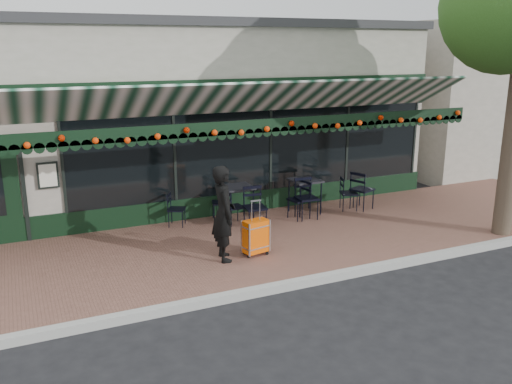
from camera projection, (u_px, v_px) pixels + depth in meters
name	position (u px, v px, depth m)	size (l,w,h in m)	color
ground	(296.00, 285.00, 9.52)	(80.00, 80.00, 0.00)	black
sidewalk	(251.00, 245.00, 11.26)	(18.00, 4.00, 0.15)	brown
curb	(299.00, 283.00, 9.43)	(18.00, 0.16, 0.15)	#9E9E99
restaurant_building	(170.00, 110.00, 15.82)	(12.00, 9.60, 4.50)	gray
neighbor_building_right	(493.00, 90.00, 21.10)	(12.00, 8.00, 4.80)	#ADA498
woman	(224.00, 213.00, 10.07)	(0.66, 0.44, 1.82)	black
suitcase	(256.00, 237.00, 10.43)	(0.52, 0.35, 1.09)	#E45407
cafe_table_a	(305.00, 183.00, 12.97)	(0.68, 0.68, 0.84)	black
cafe_table_b	(238.00, 190.00, 12.41)	(0.66, 0.66, 0.82)	black
chair_a_left	(299.00, 200.00, 12.62)	(0.45, 0.45, 0.90)	black
chair_a_right	(349.00, 193.00, 13.31)	(0.41, 0.41, 0.83)	black
chair_a_front	(307.00, 199.00, 12.61)	(0.48, 0.48, 0.97)	black
chair_a_extra	(362.00, 190.00, 13.37)	(0.49, 0.49, 0.97)	black
chair_b_left	(221.00, 203.00, 12.54)	(0.41, 0.41, 0.82)	black
chair_b_right	(234.00, 207.00, 12.23)	(0.40, 0.40, 0.79)	black
chair_b_front	(255.00, 208.00, 11.91)	(0.47, 0.47, 0.95)	black
chair_solo	(177.00, 210.00, 12.13)	(0.38, 0.38, 0.76)	black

